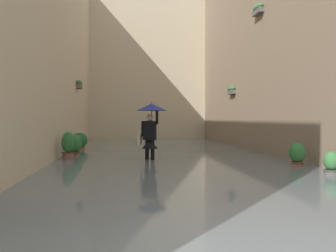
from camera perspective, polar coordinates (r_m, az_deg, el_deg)
The scene contains 11 objects.
ground_plane at distance 11.72m, azimuth -0.04°, elevation -5.82°, with size 60.00×60.00×0.00m, color #605B56.
flood_water at distance 11.71m, azimuth -0.04°, elevation -5.39°, with size 8.06×24.34×0.18m, color slate.
building_facade_left at distance 13.43m, azimuth 20.25°, elevation 15.48°, with size 2.04×22.34×9.53m.
building_facade_right at distance 12.35m, azimuth -22.33°, elevation 16.57°, with size 2.04×22.34×9.45m.
building_facade_far at distance 22.09m, azimuth -3.57°, elevation 12.73°, with size 10.86×1.80×11.66m, color beige.
person_wading at distance 10.20m, azimuth -3.04°, elevation 0.76°, with size 0.95×0.95×1.99m.
potted_plant_near_left at distance 8.40m, azimuth 26.43°, elevation -6.30°, with size 0.34×0.34×0.70m.
potted_plant_near_right at distance 14.22m, azimuth -15.06°, elevation -2.65°, with size 0.64×0.64×0.86m.
potted_plant_mid_right at distance 10.83m, azimuth -16.88°, elevation -3.58°, with size 0.40×0.40×1.04m.
potted_plant_mid_left at distance 9.68m, azimuth 21.46°, elevation -4.76°, with size 0.44×0.44×0.79m.
potted_plant_far_right at distance 11.78m, azimuth -15.86°, elevation -3.34°, with size 0.49×0.49×0.90m.
Camera 1 is at (1.53, 2.36, 1.46)m, focal length 35.19 mm.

